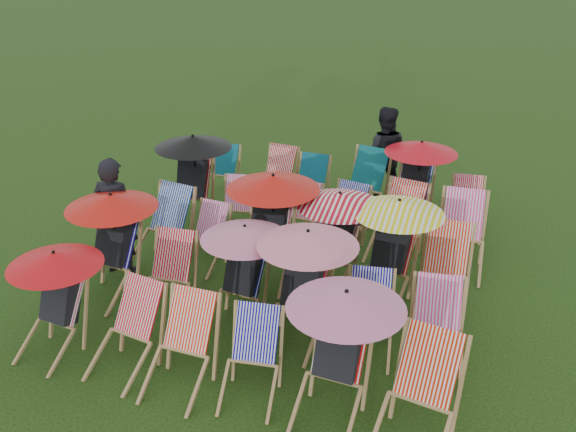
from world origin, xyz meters
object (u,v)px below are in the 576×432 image
(deckchair_0, at_px, (53,301))
(person_left, at_px, (115,217))
(deckchair_29, at_px, (466,208))
(deckchair_5, at_px, (418,399))
(person_rear, at_px, (383,154))

(deckchair_0, height_order, person_left, person_left)
(deckchair_29, xyz_separation_m, person_left, (-4.33, -2.77, 0.42))
(deckchair_29, bearing_deg, deckchair_5, -94.36)
(deckchair_5, distance_m, person_rear, 5.65)
(person_left, bearing_deg, deckchair_5, 151.71)
(deckchair_5, distance_m, deckchair_29, 4.59)
(deckchair_0, bearing_deg, person_rear, 71.18)
(deckchair_0, xyz_separation_m, person_rear, (2.53, 5.38, 0.17))
(deckchair_0, relative_size, person_left, 0.73)
(deckchair_5, xyz_separation_m, person_left, (-4.33, 1.82, 0.32))
(deckchair_5, relative_size, deckchair_29, 1.25)
(deckchair_5, xyz_separation_m, person_rear, (-1.48, 5.45, 0.30))
(deckchair_0, height_order, person_rear, person_rear)
(person_rear, bearing_deg, person_left, 43.74)
(deckchair_29, bearing_deg, deckchair_0, -135.98)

